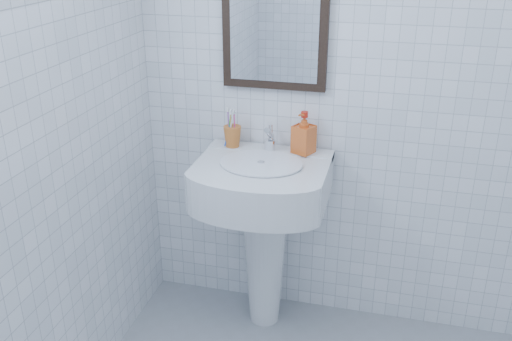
# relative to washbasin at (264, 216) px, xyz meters

# --- Properties ---
(wall_back) EXTENTS (2.20, 0.02, 2.50)m
(wall_back) POSITION_rel_washbasin_xyz_m (0.43, 0.21, 0.61)
(wall_back) COLOR white
(wall_back) RESTS_ON ground
(washbasin) EXTENTS (0.62, 0.45, 0.96)m
(washbasin) POSITION_rel_washbasin_xyz_m (0.00, 0.00, 0.00)
(washbasin) COLOR white
(washbasin) RESTS_ON ground
(faucet) EXTENTS (0.06, 0.12, 0.14)m
(faucet) POSITION_rel_washbasin_xyz_m (0.00, 0.11, 0.36)
(faucet) COLOR silver
(faucet) RESTS_ON washbasin
(toothbrush_cup) EXTENTS (0.09, 0.09, 0.11)m
(toothbrush_cup) POSITION_rel_washbasin_xyz_m (-0.19, 0.12, 0.36)
(toothbrush_cup) COLOR #C46626
(toothbrush_cup) RESTS_ON washbasin
(soap_dispenser) EXTENTS (0.12, 0.12, 0.20)m
(soap_dispenser) POSITION_rel_washbasin_xyz_m (0.17, 0.13, 0.41)
(soap_dispenser) COLOR #D95715
(soap_dispenser) RESTS_ON washbasin
(wall_mirror) EXTENTS (0.50, 0.04, 0.62)m
(wall_mirror) POSITION_rel_washbasin_xyz_m (0.00, 0.19, 0.91)
(wall_mirror) COLOR black
(wall_mirror) RESTS_ON wall_back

